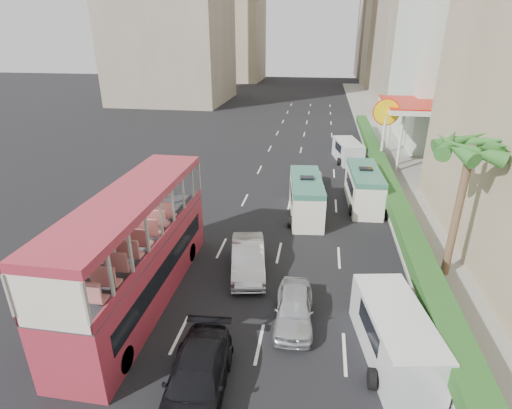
% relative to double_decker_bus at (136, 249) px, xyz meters
% --- Properties ---
extents(ground_plane, '(200.00, 200.00, 0.00)m').
position_rel_double_decker_bus_xyz_m(ground_plane, '(6.00, 0.00, -2.53)').
color(ground_plane, black).
rests_on(ground_plane, ground).
extents(double_decker_bus, '(2.50, 11.00, 5.06)m').
position_rel_double_decker_bus_xyz_m(double_decker_bus, '(0.00, 0.00, 0.00)').
color(double_decker_bus, '#A02838').
rests_on(double_decker_bus, ground).
extents(car_silver_lane_a, '(2.39, 4.73, 1.49)m').
position_rel_double_decker_bus_xyz_m(car_silver_lane_a, '(4.27, 2.94, -2.53)').
color(car_silver_lane_a, '#B9BBC0').
rests_on(car_silver_lane_a, ground).
extents(car_silver_lane_b, '(1.66, 3.86, 1.30)m').
position_rel_double_decker_bus_xyz_m(car_silver_lane_b, '(6.79, -0.45, -2.53)').
color(car_silver_lane_b, '#B9BBC0').
rests_on(car_silver_lane_b, ground).
extents(car_black, '(2.27, 4.90, 1.38)m').
position_rel_double_decker_bus_xyz_m(car_black, '(3.95, -4.66, -2.53)').
color(car_black, black).
rests_on(car_black, ground).
extents(van_asset, '(2.28, 4.45, 1.20)m').
position_rel_double_decker_bus_xyz_m(van_asset, '(6.89, 14.98, -2.53)').
color(van_asset, silver).
rests_on(van_asset, ground).
extents(minibus_near, '(2.50, 5.82, 2.50)m').
position_rel_double_decker_bus_xyz_m(minibus_near, '(6.76, 10.16, -1.28)').
color(minibus_near, silver).
rests_on(minibus_near, ground).
extents(minibus_far, '(2.20, 5.80, 2.53)m').
position_rel_double_decker_bus_xyz_m(minibus_far, '(10.58, 12.52, -1.27)').
color(minibus_far, silver).
rests_on(minibus_far, ground).
extents(panel_van_near, '(2.80, 5.16, 1.96)m').
position_rel_double_decker_bus_xyz_m(panel_van_near, '(10.48, -1.82, -1.55)').
color(panel_van_near, silver).
rests_on(panel_van_near, ground).
extents(panel_van_far, '(2.77, 4.91, 1.85)m').
position_rel_double_decker_bus_xyz_m(panel_van_far, '(10.05, 22.96, -1.61)').
color(panel_van_far, silver).
rests_on(panel_van_far, ground).
extents(sidewalk, '(6.00, 120.00, 0.18)m').
position_rel_double_decker_bus_xyz_m(sidewalk, '(15.00, 25.00, -2.44)').
color(sidewalk, '#99968C').
rests_on(sidewalk, ground).
extents(kerb_wall, '(0.30, 44.00, 1.00)m').
position_rel_double_decker_bus_xyz_m(kerb_wall, '(12.20, 14.00, -1.85)').
color(kerb_wall, silver).
rests_on(kerb_wall, sidewalk).
extents(hedge, '(1.10, 44.00, 0.70)m').
position_rel_double_decker_bus_xyz_m(hedge, '(12.20, 14.00, -1.00)').
color(hedge, '#2D6626').
rests_on(hedge, kerb_wall).
extents(palm_tree, '(0.36, 0.36, 6.40)m').
position_rel_double_decker_bus_xyz_m(palm_tree, '(13.80, 4.00, 0.85)').
color(palm_tree, brown).
rests_on(palm_tree, sidewalk).
extents(shell_station, '(6.50, 8.00, 5.50)m').
position_rel_double_decker_bus_xyz_m(shell_station, '(16.00, 23.00, 0.22)').
color(shell_station, silver).
rests_on(shell_station, ground).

